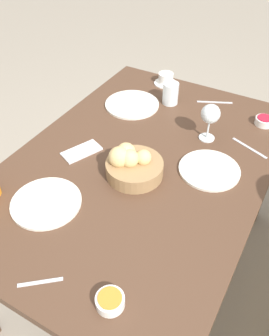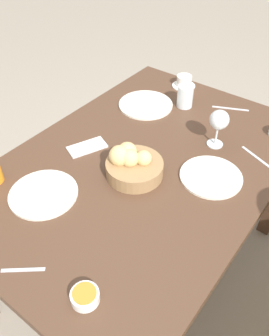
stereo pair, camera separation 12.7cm
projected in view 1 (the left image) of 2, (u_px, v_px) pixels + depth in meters
ground_plane at (139, 266)px, 1.81m from camera, size 10.00×10.00×0.00m
dining_table at (140, 179)px, 1.40m from camera, size 1.33×0.91×0.71m
bread_basket at (132, 164)px, 1.26m from camera, size 0.21×0.21×0.12m
plate_near_left at (132, 104)px, 1.63m from camera, size 0.25×0.25×0.01m
plate_near_right at (46, 203)px, 1.18m from camera, size 0.23×0.23×0.01m
plate_far_center at (209, 170)px, 1.30m from camera, size 0.22×0.22×0.01m
water_tumbler at (171, 93)px, 1.62m from camera, size 0.07×0.07×0.10m
wine_glass at (210, 115)px, 1.37m from camera, size 0.08×0.08×0.16m
coffee_cup at (166, 79)px, 1.77m from camera, size 0.11×0.11×0.06m
jam_bowl_berry at (264, 121)px, 1.51m from camera, size 0.08×0.08×0.03m
jam_bowl_honey at (110, 301)px, 0.91m from camera, size 0.08×0.08×0.03m
fork_silver at (215, 102)px, 1.65m from camera, size 0.08×0.15×0.00m
knife_silver at (249, 148)px, 1.40m from camera, size 0.07×0.16×0.00m
spoon_coffee at (40, 282)px, 0.96m from camera, size 0.09×0.10×0.00m
cell_phone at (82, 151)px, 1.38m from camera, size 0.17×0.13×0.01m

